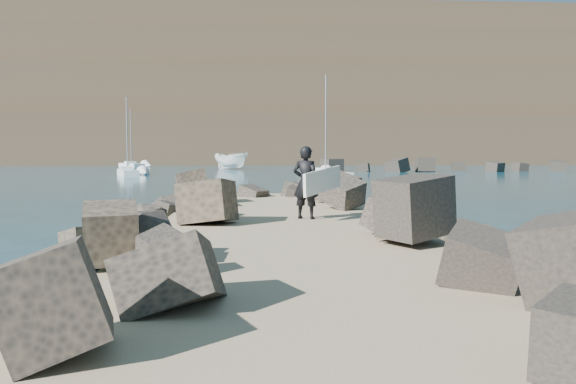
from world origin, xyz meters
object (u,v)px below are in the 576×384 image
object	(u,v)px
boat_imported	(231,161)
surfer_with_board	(308,182)
sailboat_f	(432,163)
surfboard_resting	(203,192)

from	to	relation	value
boat_imported	surfer_with_board	xyz separation A→B (m)	(4.33, -65.22, 0.34)
boat_imported	sailboat_f	xyz separation A→B (m)	(37.36, 25.88, -0.86)
sailboat_f	boat_imported	bearing A→B (deg)	-145.29
surfer_with_board	sailboat_f	xyz separation A→B (m)	(33.03, 91.10, -1.21)
surfboard_resting	surfer_with_board	size ratio (longest dim) A/B	1.14
surfer_with_board	sailboat_f	world-z (taller)	sailboat_f
surfer_with_board	surfboard_resting	bearing A→B (deg)	126.57
surfboard_resting	surfer_with_board	distance (m)	5.19
boat_imported	sailboat_f	size ratio (longest dim) A/B	0.98
sailboat_f	surfboard_resting	bearing A→B (deg)	-112.55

